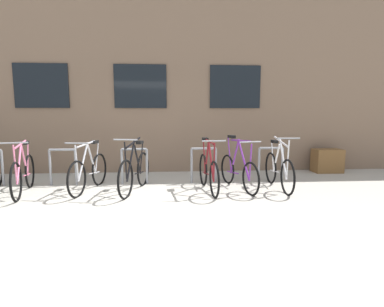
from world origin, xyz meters
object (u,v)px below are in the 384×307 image
at_px(bicycle_black, 135,171).
at_px(planter_box, 327,161).
at_px(bicycle_white, 279,170).
at_px(bicycle_silver, 89,171).
at_px(bicycle_maroon, 208,171).
at_px(bicycle_pink, 23,173).
at_px(bicycle_purple, 238,170).

relative_size(bicycle_black, planter_box, 2.42).
height_order(bicycle_black, bicycle_white, bicycle_white).
bearing_deg(bicycle_black, planter_box, 18.58).
height_order(bicycle_black, bicycle_silver, bicycle_black).
bearing_deg(bicycle_maroon, bicycle_silver, 175.78).
distance_m(bicycle_black, planter_box, 4.99).
bearing_deg(bicycle_white, bicycle_pink, -179.36).
height_order(bicycle_white, bicycle_pink, bicycle_white).
bearing_deg(bicycle_black, bicycle_purple, 2.25).
xyz_separation_m(bicycle_pink, planter_box, (6.83, 1.60, -0.09)).
relative_size(bicycle_white, planter_box, 2.40).
xyz_separation_m(bicycle_silver, planter_box, (5.65, 1.46, -0.08)).
xyz_separation_m(bicycle_black, bicycle_purple, (2.05, 0.08, -0.02)).
bearing_deg(bicycle_silver, bicycle_purple, -1.01).
bearing_deg(bicycle_black, bicycle_white, 0.84).
bearing_deg(planter_box, bicycle_pink, -166.78).
xyz_separation_m(bicycle_maroon, bicycle_black, (-1.43, 0.04, 0.01)).
distance_m(bicycle_maroon, bicycle_silver, 2.35).
relative_size(bicycle_white, bicycle_purple, 1.02).
xyz_separation_m(bicycle_black, bicycle_silver, (-0.92, 0.13, -0.01)).
xyz_separation_m(bicycle_maroon, bicycle_white, (1.44, 0.08, -0.00)).
height_order(bicycle_maroon, bicycle_white, bicycle_white).
height_order(bicycle_pink, bicycle_purple, bicycle_purple).
bearing_deg(bicycle_pink, bicycle_purple, 1.30).
relative_size(bicycle_black, bicycle_pink, 0.99).
height_order(bicycle_black, planter_box, bicycle_black).
xyz_separation_m(bicycle_maroon, planter_box, (3.30, 1.63, -0.08)).
bearing_deg(planter_box, bicycle_maroon, -153.71).
height_order(bicycle_maroon, bicycle_black, bicycle_black).
height_order(bicycle_maroon, bicycle_silver, bicycle_maroon).
bearing_deg(bicycle_pink, bicycle_silver, 7.09).
xyz_separation_m(bicycle_maroon, bicycle_silver, (-2.35, 0.17, -0.00)).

